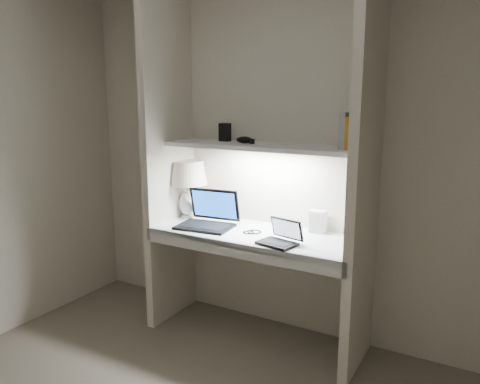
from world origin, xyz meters
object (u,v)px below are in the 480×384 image
Objects in this scene: laptop_main at (208,218)px; laptop_netbook at (281,238)px; table_lamp at (188,179)px; book_row at (358,132)px; speaker at (318,221)px.

laptop_main is 0.64m from laptop_netbook.
laptop_main is at bearing -26.17° from table_lamp.
book_row is (1.02, 0.13, 0.64)m from laptop_main.
table_lamp is 0.97m from laptop_netbook.
laptop_main is 2.73× the size of speaker.
speaker is at bearing 10.61° from laptop_main.
laptop_main is 1.21m from book_row.
table_lamp is at bearing -173.66° from speaker.
book_row reaches higher than table_lamp.
book_row is at bearing -20.20° from speaker.
table_lamp is 1.94× the size of book_row.
laptop_main is 1.86× the size of book_row.
book_row reaches higher than speaker.
laptop_netbook is at bearing -18.00° from laptop_main.
table_lamp is 1.35m from book_row.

